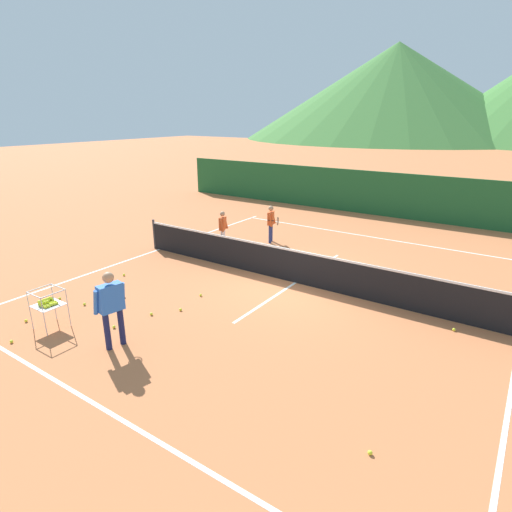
% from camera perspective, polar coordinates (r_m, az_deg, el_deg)
% --- Properties ---
extents(ground_plane, '(120.00, 120.00, 0.00)m').
position_cam_1_polar(ground_plane, '(11.93, 5.41, -3.64)').
color(ground_plane, '#C67042').
extents(line_baseline_near, '(10.96, 0.08, 0.01)m').
position_cam_1_polar(line_baseline_near, '(7.65, -20.23, -18.95)').
color(line_baseline_near, white).
rests_on(line_baseline_near, ground).
extents(line_baseline_far, '(10.96, 0.08, 0.01)m').
position_cam_1_polar(line_baseline_far, '(16.93, 14.87, 2.64)').
color(line_baseline_far, white).
rests_on(line_baseline_far, ground).
extents(line_sideline_west, '(0.08, 12.19, 0.01)m').
position_cam_1_polar(line_sideline_west, '(15.15, -13.02, 0.90)').
color(line_sideline_west, white).
rests_on(line_sideline_west, ground).
extents(line_service_center, '(0.08, 5.87, 0.01)m').
position_cam_1_polar(line_service_center, '(11.93, 5.41, -3.63)').
color(line_service_center, white).
rests_on(line_service_center, ground).
extents(tennis_net, '(11.47, 0.08, 1.05)m').
position_cam_1_polar(tennis_net, '(11.75, 5.48, -1.39)').
color(tennis_net, '#333338').
rests_on(tennis_net, ground).
extents(instructor, '(0.44, 0.80, 1.64)m').
position_cam_1_polar(instructor, '(8.85, -19.16, -6.03)').
color(instructor, '#191E4C').
rests_on(instructor, ground).
extents(student_0, '(0.35, 0.54, 1.30)m').
position_cam_1_polar(student_0, '(14.88, -4.55, 4.14)').
color(student_0, silver).
rests_on(student_0, ground).
extents(student_1, '(0.59, 0.57, 1.37)m').
position_cam_1_polar(student_1, '(15.40, 2.07, 4.86)').
color(student_1, navy).
rests_on(student_1, ground).
extents(ball_cart, '(0.58, 0.58, 0.90)m').
position_cam_1_polar(ball_cart, '(10.34, -26.58, -5.77)').
color(ball_cart, '#B7B7BC').
rests_on(ball_cart, ground).
extents(tennis_ball_0, '(0.07, 0.07, 0.07)m').
position_cam_1_polar(tennis_ball_0, '(10.33, -14.10, -7.69)').
color(tennis_ball_0, yellow).
rests_on(tennis_ball_0, ground).
extents(tennis_ball_1, '(0.07, 0.07, 0.07)m').
position_cam_1_polar(tennis_ball_1, '(11.36, -22.38, -6.08)').
color(tennis_ball_1, yellow).
rests_on(tennis_ball_1, ground).
extents(tennis_ball_2, '(0.07, 0.07, 0.07)m').
position_cam_1_polar(tennis_ball_2, '(10.40, -10.27, -7.21)').
color(tennis_ball_2, yellow).
rests_on(tennis_ball_2, ground).
extents(tennis_ball_3, '(0.07, 0.07, 0.07)m').
position_cam_1_polar(tennis_ball_3, '(6.68, 15.31, -24.48)').
color(tennis_ball_3, yellow).
rests_on(tennis_ball_3, ground).
extents(tennis_ball_4, '(0.07, 0.07, 0.07)m').
position_cam_1_polar(tennis_ball_4, '(11.11, -7.57, -5.30)').
color(tennis_ball_4, yellow).
rests_on(tennis_ball_4, ground).
extents(tennis_ball_5, '(0.07, 0.07, 0.07)m').
position_cam_1_polar(tennis_ball_5, '(10.33, 25.41, -9.06)').
color(tennis_ball_5, yellow).
rests_on(tennis_ball_5, ground).
extents(tennis_ball_6, '(0.07, 0.07, 0.07)m').
position_cam_1_polar(tennis_ball_6, '(11.50, -20.50, -5.55)').
color(tennis_ball_6, yellow).
rests_on(tennis_ball_6, ground).
extents(tennis_ball_7, '(0.07, 0.07, 0.07)m').
position_cam_1_polar(tennis_ball_7, '(12.96, -17.59, -2.46)').
color(tennis_ball_7, yellow).
rests_on(tennis_ball_7, ground).
extents(tennis_ball_8, '(0.07, 0.07, 0.07)m').
position_cam_1_polar(tennis_ball_8, '(9.98, -18.82, -9.14)').
color(tennis_ball_8, yellow).
rests_on(tennis_ball_8, ground).
extents(tennis_ball_9, '(0.07, 0.07, 0.07)m').
position_cam_1_polar(tennis_ball_9, '(11.95, -25.23, -5.26)').
color(tennis_ball_9, yellow).
rests_on(tennis_ball_9, ground).
extents(tennis_ball_10, '(0.07, 0.07, 0.07)m').
position_cam_1_polar(tennis_ball_10, '(11.07, -28.90, -7.74)').
color(tennis_ball_10, yellow).
rests_on(tennis_ball_10, ground).
extents(tennis_ball_11, '(0.07, 0.07, 0.07)m').
position_cam_1_polar(tennis_ball_11, '(10.28, -30.42, -10.03)').
color(tennis_ball_11, yellow).
rests_on(tennis_ball_11, ground).
extents(windscreen_fence, '(24.11, 0.08, 2.04)m').
position_cam_1_polar(windscreen_fence, '(20.20, 18.78, 7.81)').
color(windscreen_fence, '#1E5B2D').
rests_on(windscreen_fence, ground).
extents(hill_2, '(55.45, 55.45, 16.96)m').
position_cam_1_polar(hill_2, '(88.14, 18.41, 20.54)').
color(hill_2, '#427A38').
rests_on(hill_2, ground).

